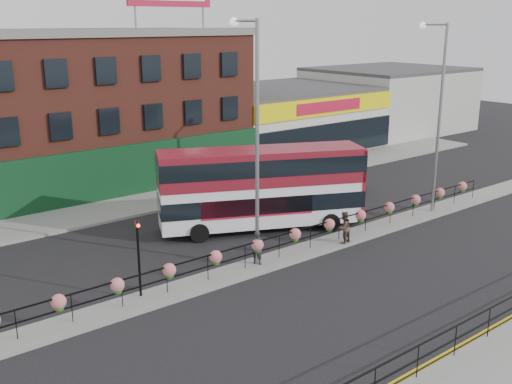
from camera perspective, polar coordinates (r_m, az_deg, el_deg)
ground at (r=28.90m, az=3.72°, el=-6.06°), size 120.00×120.00×0.00m
north_pavement at (r=38.11m, az=-8.44°, el=-0.59°), size 60.00×4.00×0.15m
median at (r=28.87m, az=3.72°, el=-5.92°), size 60.00×1.60×0.15m
yellow_line_inner at (r=23.35m, az=20.27°, el=-12.70°), size 60.00×0.10×0.01m
yellow_line_outer at (r=23.27m, az=20.65°, el=-12.85°), size 60.00×0.10×0.01m
brick_building at (r=42.55m, az=-18.90°, el=7.42°), size 25.00×12.21×10.30m
supermarket at (r=52.94m, az=2.22°, el=7.08°), size 15.00×12.25×5.30m
warehouse_east at (r=63.45m, az=12.46°, el=8.65°), size 14.50×12.00×6.30m
median_railing at (r=28.52m, az=3.76°, el=-4.11°), size 30.04×0.56×1.23m
south_railing at (r=21.20m, az=18.53°, el=-12.66°), size 20.04×0.05×1.12m
double_decker_bus at (r=31.64m, az=0.59°, el=1.09°), size 10.93×6.89×4.40m
car at (r=39.05m, az=7.90°, el=0.93°), size 4.49×5.78×1.58m
pedestrian_a at (r=27.24m, az=0.12°, el=-5.30°), size 0.86×0.81×1.58m
pedestrian_b at (r=30.07m, az=8.36°, el=-3.35°), size 0.94×0.81×1.62m
lamp_column_west at (r=25.98m, az=-0.27°, el=6.54°), size 0.39×1.90×10.83m
lamp_column_east at (r=35.26m, az=16.83°, el=8.17°), size 0.38×1.86×10.63m
traffic_light_median at (r=24.05m, az=-11.19°, el=-4.67°), size 0.15×0.28×3.65m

